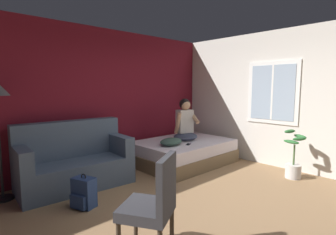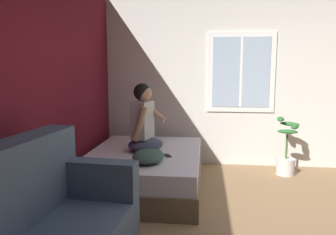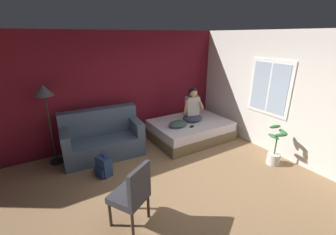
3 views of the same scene
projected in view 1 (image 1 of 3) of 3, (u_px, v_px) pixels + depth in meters
The scene contains 11 objects.
ground_plane at pixel (212, 210), 3.43m from camera, with size 40.00×40.00×0.00m, color #93704C.
wall_back_accent at pixel (106, 99), 5.17m from camera, with size 9.90×0.16×2.70m, color maroon.
wall_side_with_window at pixel (294, 100), 4.99m from camera, with size 0.19×6.48×2.70m.
bed at pixel (183, 152), 5.49m from camera, with size 1.98×1.45×0.48m.
couch at pixel (74, 162), 4.21m from camera, with size 1.76×0.94×1.04m.
side_chair at pixel (153, 202), 2.43m from camera, with size 0.63×0.63×0.98m.
person_seated at pixel (185, 123), 5.48m from camera, with size 0.61×0.55×0.88m.
backpack at pixel (84, 193), 3.48m from camera, with size 0.31×0.34×0.46m.
throw_pillow at pixel (171, 142), 5.03m from camera, with size 0.48×0.36×0.14m, color #385147.
cell_phone at pixel (188, 144), 5.10m from camera, with size 0.07×0.14×0.01m, color black.
potted_plant at pixel (294, 161), 4.58m from camera, with size 0.39×0.37×0.85m.
Camera 1 is at (-2.65, -1.99, 1.60)m, focal length 28.00 mm.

